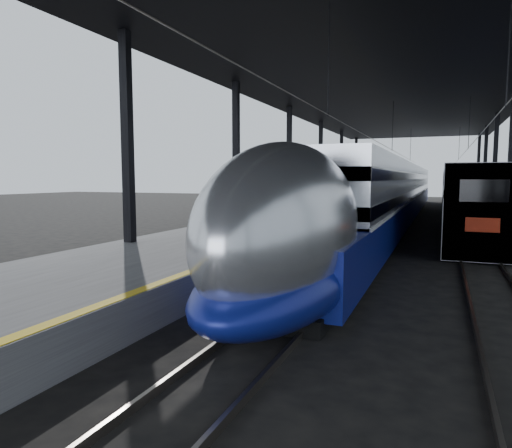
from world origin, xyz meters
The scene contains 7 objects.
ground centered at (0.00, 0.00, 0.00)m, with size 160.00×160.00×0.00m, color black.
platform centered at (-3.50, 20.00, 0.50)m, with size 6.00×80.00×1.00m, color #4C4C4F.
yellow_strip centered at (-0.70, 20.00, 1.00)m, with size 0.30×80.00×0.01m, color gold.
rails centered at (4.50, 20.00, 0.08)m, with size 6.52×80.00×0.16m.
canopy centered at (1.90, 20.00, 9.12)m, with size 18.00×75.00×9.47m.
tgv_train centered at (2.00, 28.56, 2.11)m, with size 3.14×65.20×4.51m.
second_train centered at (7.00, 37.95, 2.08)m, with size 2.99×56.05×4.11m.
Camera 1 is at (5.45, -9.53, 3.50)m, focal length 32.00 mm.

